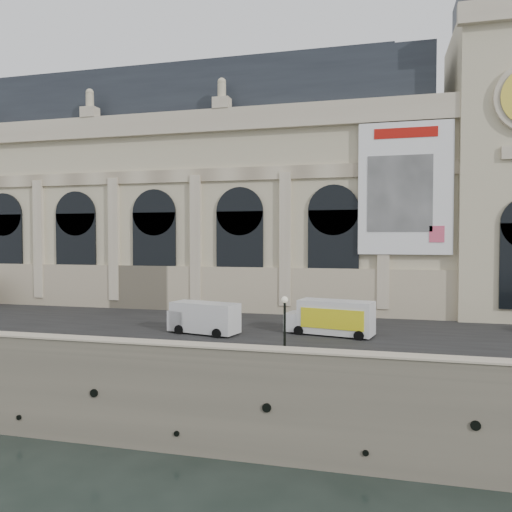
# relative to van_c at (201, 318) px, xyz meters

# --- Properties ---
(ground) EXTENTS (260.00, 260.00, 0.00)m
(ground) POSITION_rel_van_c_xyz_m (-6.05, -9.80, -7.37)
(ground) COLOR black
(ground) RESTS_ON ground
(quay) EXTENTS (160.00, 70.00, 6.00)m
(quay) POSITION_rel_van_c_xyz_m (-6.05, 25.20, -4.37)
(quay) COLOR gray
(quay) RESTS_ON ground
(street) EXTENTS (160.00, 24.00, 0.06)m
(street) POSITION_rel_van_c_xyz_m (-6.05, 4.20, -1.34)
(street) COLOR #2D2D2D
(street) RESTS_ON quay
(parapet) EXTENTS (160.00, 1.40, 1.21)m
(parapet) POSITION_rel_van_c_xyz_m (-6.05, -9.20, -0.75)
(parapet) COLOR gray
(parapet) RESTS_ON quay
(museum) EXTENTS (69.00, 18.70, 29.10)m
(museum) POSITION_rel_van_c_xyz_m (-12.03, 21.06, 12.36)
(museum) COLOR beige
(museum) RESTS_ON quay
(clock_pavilion) EXTENTS (13.00, 14.72, 36.70)m
(clock_pavilion) POSITION_rel_van_c_xyz_m (27.95, 18.12, 16.05)
(clock_pavilion) COLOR beige
(clock_pavilion) RESTS_ON quay
(van_c) EXTENTS (6.36, 3.51, 2.68)m
(van_c) POSITION_rel_van_c_xyz_m (0.00, 0.00, 0.00)
(van_c) COLOR silver
(van_c) RESTS_ON quay
(box_truck) EXTENTS (7.61, 3.80, 2.94)m
(box_truck) POSITION_rel_van_c_xyz_m (10.73, 1.93, 0.11)
(box_truck) COLOR silver
(box_truck) RESTS_ON quay
(lamp_right) EXTENTS (0.44, 0.44, 4.31)m
(lamp_right) POSITION_rel_van_c_xyz_m (8.68, -7.80, 0.78)
(lamp_right) COLOR black
(lamp_right) RESTS_ON quay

